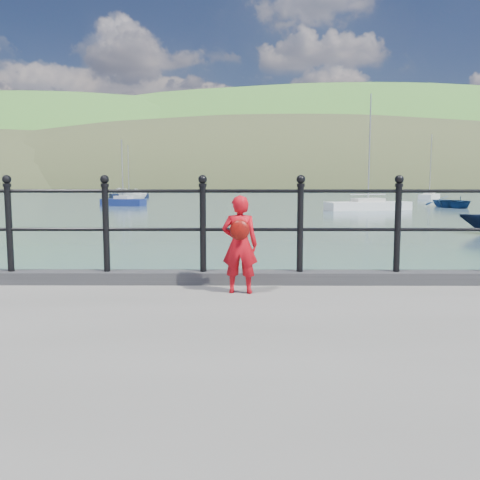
{
  "coord_description": "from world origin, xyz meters",
  "views": [
    {
      "loc": [
        -0.11,
        -6.38,
        2.25
      ],
      "look_at": [
        -0.14,
        -0.2,
        1.55
      ],
      "focal_mm": 38.0,
      "sensor_mm": 36.0,
      "label": 1
    }
  ],
  "objects_px": {
    "child": "(240,244)",
    "launch_white": "(132,196)",
    "sailboat_port": "(123,203)",
    "sailboat_far": "(429,197)",
    "sailboat_left": "(129,196)",
    "launch_blue": "(453,202)",
    "railing": "(252,217)",
    "sailboat_near": "(368,206)"
  },
  "relations": [
    {
      "from": "child",
      "to": "sailboat_near",
      "type": "bearing_deg",
      "value": -99.23
    },
    {
      "from": "launch_white",
      "to": "sailboat_near",
      "type": "bearing_deg",
      "value": 1.15
    },
    {
      "from": "launch_blue",
      "to": "sailboat_near",
      "type": "distance_m",
      "value": 10.02
    },
    {
      "from": "child",
      "to": "launch_white",
      "type": "relative_size",
      "value": 0.25
    },
    {
      "from": "sailboat_near",
      "to": "sailboat_left",
      "type": "bearing_deg",
      "value": 114.1
    },
    {
      "from": "launch_white",
      "to": "launch_blue",
      "type": "bearing_deg",
      "value": 16.09
    },
    {
      "from": "sailboat_far",
      "to": "sailboat_port",
      "type": "distance_m",
      "value": 43.97
    },
    {
      "from": "railing",
      "to": "sailboat_near",
      "type": "distance_m",
      "value": 37.44
    },
    {
      "from": "sailboat_far",
      "to": "sailboat_port",
      "type": "xyz_separation_m",
      "value": [
        -38.05,
        -22.03,
        -0.0
      ]
    },
    {
      "from": "launch_white",
      "to": "sailboat_near",
      "type": "distance_m",
      "value": 25.29
    },
    {
      "from": "launch_blue",
      "to": "sailboat_near",
      "type": "xyz_separation_m",
      "value": [
        -8.94,
        -4.53,
        -0.19
      ]
    },
    {
      "from": "sailboat_far",
      "to": "sailboat_near",
      "type": "relative_size",
      "value": 0.95
    },
    {
      "from": "sailboat_left",
      "to": "sailboat_near",
      "type": "distance_m",
      "value": 42.95
    },
    {
      "from": "launch_blue",
      "to": "sailboat_left",
      "type": "xyz_separation_m",
      "value": [
        -36.2,
        28.66,
        -0.19
      ]
    },
    {
      "from": "child",
      "to": "launch_white",
      "type": "xyz_separation_m",
      "value": [
        -11.76,
        48.64,
        -0.69
      ]
    },
    {
      "from": "child",
      "to": "sailboat_far",
      "type": "bearing_deg",
      "value": -105.01
    },
    {
      "from": "sailboat_near",
      "to": "sailboat_far",
      "type": "bearing_deg",
      "value": 46.45
    },
    {
      "from": "launch_white",
      "to": "sailboat_near",
      "type": "xyz_separation_m",
      "value": [
        22.19,
        -12.12,
        -0.53
      ]
    },
    {
      "from": "launch_white",
      "to": "sailboat_port",
      "type": "height_order",
      "value": "sailboat_port"
    },
    {
      "from": "sailboat_port",
      "to": "launch_white",
      "type": "bearing_deg",
      "value": 108.14
    },
    {
      "from": "launch_white",
      "to": "sailboat_port",
      "type": "relative_size",
      "value": 0.68
    },
    {
      "from": "child",
      "to": "sailboat_far",
      "type": "relative_size",
      "value": 0.12
    },
    {
      "from": "launch_white",
      "to": "sailboat_left",
      "type": "distance_m",
      "value": 21.68
    },
    {
      "from": "sailboat_left",
      "to": "sailboat_port",
      "type": "xyz_separation_m",
      "value": [
        5.13,
        -25.6,
        0.0
      ]
    },
    {
      "from": "sailboat_left",
      "to": "sailboat_port",
      "type": "distance_m",
      "value": 26.11
    },
    {
      "from": "launch_white",
      "to": "sailboat_left",
      "type": "relative_size",
      "value": 0.57
    },
    {
      "from": "railing",
      "to": "sailboat_left",
      "type": "height_order",
      "value": "sailboat_left"
    },
    {
      "from": "railing",
      "to": "sailboat_port",
      "type": "xyz_separation_m",
      "value": [
        -11.85,
        43.55,
        -1.48
      ]
    },
    {
      "from": "sailboat_port",
      "to": "sailboat_far",
      "type": "bearing_deg",
      "value": 47.57
    },
    {
      "from": "sailboat_near",
      "to": "launch_white",
      "type": "bearing_deg",
      "value": 136.05
    },
    {
      "from": "sailboat_port",
      "to": "sailboat_left",
      "type": "bearing_deg",
      "value": 118.82
    },
    {
      "from": "sailboat_near",
      "to": "sailboat_port",
      "type": "distance_m",
      "value": 23.4
    },
    {
      "from": "child",
      "to": "sailboat_left",
      "type": "xyz_separation_m",
      "value": [
        -16.83,
        69.71,
        -1.22
      ]
    },
    {
      "from": "launch_blue",
      "to": "sailboat_far",
      "type": "bearing_deg",
      "value": 67.26
    },
    {
      "from": "child",
      "to": "sailboat_near",
      "type": "xyz_separation_m",
      "value": [
        10.43,
        36.52,
        -1.22
      ]
    },
    {
      "from": "railing",
      "to": "sailboat_far",
      "type": "relative_size",
      "value": 1.98
    },
    {
      "from": "railing",
      "to": "sailboat_left",
      "type": "bearing_deg",
      "value": 103.79
    },
    {
      "from": "sailboat_far",
      "to": "sailboat_near",
      "type": "distance_m",
      "value": 33.62
    },
    {
      "from": "launch_blue",
      "to": "launch_white",
      "type": "xyz_separation_m",
      "value": [
        -31.13,
        7.6,
        0.34
      ]
    },
    {
      "from": "sailboat_left",
      "to": "sailboat_far",
      "type": "relative_size",
      "value": 0.87
    },
    {
      "from": "railing",
      "to": "sailboat_near",
      "type": "height_order",
      "value": "sailboat_near"
    },
    {
      "from": "railing",
      "to": "sailboat_port",
      "type": "distance_m",
      "value": 45.16
    }
  ]
}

